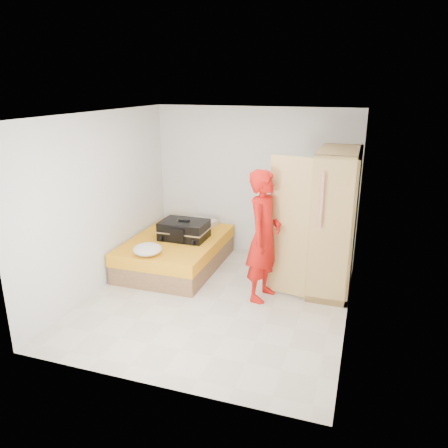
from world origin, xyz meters
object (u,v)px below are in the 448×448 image
(suitcase, at_px, (184,230))
(round_cushion, at_px, (148,249))
(wardrobe, at_px, (331,225))
(bed, at_px, (176,252))
(person, at_px, (264,236))

(suitcase, xyz_separation_m, round_cushion, (-0.24, -0.83, -0.07))
(wardrobe, bearing_deg, round_cushion, -163.87)
(round_cushion, bearing_deg, suitcase, 74.10)
(bed, relative_size, round_cushion, 4.61)
(bed, bearing_deg, round_cushion, -97.41)
(person, bearing_deg, wardrobe, -44.40)
(bed, relative_size, suitcase, 2.61)
(wardrobe, height_order, suitcase, wardrobe)
(wardrobe, distance_m, person, 1.04)
(suitcase, bearing_deg, wardrobe, -2.04)
(person, height_order, suitcase, person)
(wardrobe, xyz_separation_m, round_cushion, (-2.60, -0.75, -0.42))
(bed, height_order, wardrobe, wardrobe)
(bed, distance_m, suitcase, 0.42)
(person, relative_size, round_cushion, 4.28)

